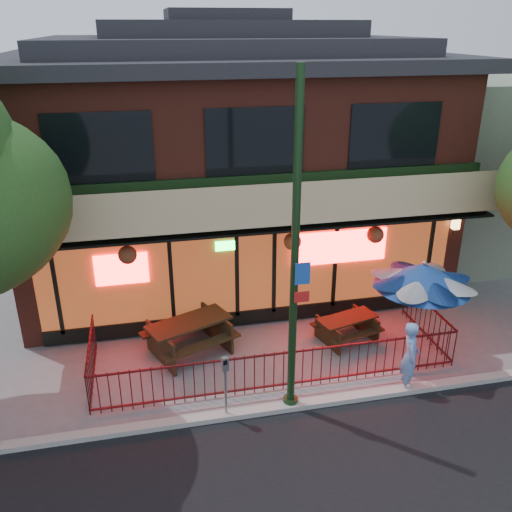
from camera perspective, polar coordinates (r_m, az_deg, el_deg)
The scene contains 11 objects.
ground at distance 12.44m, azimuth 3.12°, elevation -14.31°, with size 80.00×80.00×0.00m, color gray.
curb at distance 12.03m, azimuth 3.77°, elevation -15.49°, with size 80.00×0.25×0.12m, color #999993.
restaurant_building at distance 17.17m, azimuth -2.92°, elevation 11.60°, with size 12.96×9.49×8.05m.
neighbor_building at distance 21.31m, azimuth 21.79°, elevation 9.18°, with size 6.00×7.00×6.00m, color slate.
patio_fence at distance 12.47m, azimuth 2.57°, elevation -10.64°, with size 8.44×2.62×1.00m.
street_light at distance 10.47m, azimuth 4.07°, elevation -1.84°, with size 0.43×0.32×7.00m.
picnic_table_left at distance 13.62m, azimuth -7.03°, elevation -7.92°, with size 2.49×2.24×0.87m.
picnic_table_right at distance 14.27m, azimuth 9.56°, elevation -7.17°, with size 1.79×1.54×0.66m.
patio_umbrella at distance 13.22m, azimuth 17.16°, elevation -1.97°, with size 2.23×2.23×2.55m.
pedestrian at distance 12.60m, azimuth 15.91°, elevation -10.11°, with size 0.61×0.40×1.67m, color #658CCA.
parking_meter_near at distance 11.23m, azimuth -3.25°, elevation -12.65°, with size 0.15×0.14×1.48m.
Camera 1 is at (-2.74, -9.49, 7.57)m, focal length 38.00 mm.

